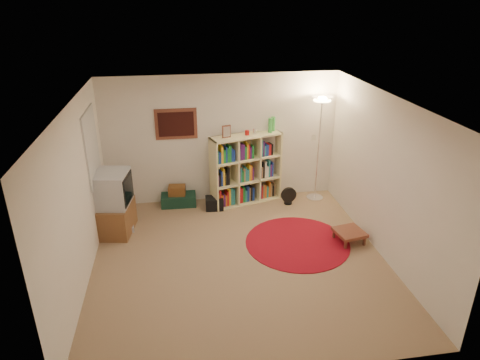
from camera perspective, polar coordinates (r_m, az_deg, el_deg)
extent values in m
cube|color=#937556|center=(6.82, -0.05, -10.65)|extent=(4.50, 4.50, 0.02)
cube|color=white|center=(5.79, -0.06, 10.42)|extent=(4.50, 4.50, 0.02)
cube|color=white|center=(8.29, -2.48, 5.47)|extent=(4.50, 0.02, 2.50)
cube|color=white|center=(4.29, 4.76, -13.53)|extent=(4.50, 0.02, 2.50)
cube|color=white|center=(6.30, -20.84, -2.26)|extent=(0.02, 4.50, 2.50)
cube|color=white|center=(6.89, 18.85, 0.28)|extent=(0.02, 4.50, 2.50)
cube|color=brown|center=(8.11, -8.52, 7.40)|extent=(0.78, 0.04, 0.58)
cube|color=#380E0B|center=(8.09, -8.52, 7.36)|extent=(0.66, 0.01, 0.46)
cube|color=white|center=(7.37, -19.19, 4.23)|extent=(0.03, 1.00, 1.20)
cube|color=beige|center=(8.68, 9.83, 5.63)|extent=(0.08, 0.01, 0.12)
cube|color=#FFF2AA|center=(8.60, 0.77, -2.72)|extent=(1.44, 0.77, 0.03)
cube|color=#FFF2AA|center=(8.09, 0.82, 5.90)|extent=(1.44, 0.77, 0.03)
cube|color=#FFF2AA|center=(8.07, -3.52, 0.68)|extent=(0.14, 0.39, 1.38)
cube|color=#FFF2AA|center=(8.62, 4.84, 2.18)|extent=(0.14, 0.39, 1.38)
cube|color=#FFF2AA|center=(8.48, 0.24, 1.89)|extent=(1.33, 0.41, 1.38)
cube|color=#FFF2AA|center=(8.23, -0.65, 1.20)|extent=(0.13, 0.37, 1.32)
cube|color=#FFF2AA|center=(8.42, 2.20, 1.71)|extent=(0.13, 0.37, 1.32)
cube|color=#FFF2AA|center=(8.41, 0.79, 0.01)|extent=(1.38, 0.73, 0.03)
cube|color=#FFF2AA|center=(8.24, 0.80, 2.95)|extent=(1.38, 0.73, 0.03)
cube|color=yellow|center=(8.26, -3.10, -2.61)|extent=(0.09, 0.16, 0.30)
cube|color=red|center=(8.26, -2.82, -2.39)|extent=(0.08, 0.16, 0.35)
cube|color=orange|center=(8.30, -2.54, -2.68)|extent=(0.08, 0.16, 0.24)
cube|color=#4F1B6C|center=(8.32, -2.27, -2.63)|extent=(0.08, 0.16, 0.24)
cube|color=orange|center=(8.34, -2.02, -2.64)|extent=(0.08, 0.16, 0.22)
cube|color=red|center=(8.33, -1.80, -2.37)|extent=(0.07, 0.16, 0.29)
cube|color=yellow|center=(8.33, -1.56, -2.16)|extent=(0.08, 0.16, 0.34)
cube|color=teal|center=(8.35, -1.29, -2.08)|extent=(0.08, 0.16, 0.35)
cube|color=teal|center=(8.37, -1.01, -2.11)|extent=(0.08, 0.16, 0.32)
cube|color=#4F1B6C|center=(8.09, -3.16, -0.02)|extent=(0.09, 0.16, 0.22)
cube|color=black|center=(8.10, -2.86, 0.10)|extent=(0.08, 0.16, 0.24)
cube|color=#1B39A2|center=(8.11, -2.60, 0.29)|extent=(0.08, 0.16, 0.29)
cube|color=yellow|center=(8.11, -2.34, 0.48)|extent=(0.08, 0.16, 0.33)
cube|color=black|center=(8.14, -2.04, 0.29)|extent=(0.09, 0.16, 0.25)
cube|color=black|center=(8.14, -1.74, 0.63)|extent=(0.09, 0.16, 0.34)
cube|color=#1B8733|center=(7.91, -3.24, 3.11)|extent=(0.09, 0.16, 0.27)
cube|color=#1B39A2|center=(7.94, -2.89, 3.00)|extent=(0.09, 0.17, 0.23)
cube|color=yellow|center=(7.93, -2.57, 3.45)|extent=(0.08, 0.16, 0.34)
cube|color=#1B8733|center=(7.97, -2.25, 3.23)|extent=(0.09, 0.16, 0.26)
cube|color=#1B39A2|center=(7.97, -1.99, 3.45)|extent=(0.07, 0.16, 0.31)
cube|color=#1B8733|center=(7.99, -1.79, 3.38)|extent=(0.07, 0.16, 0.28)
cube|color=#1B8733|center=(7.99, -1.52, 3.59)|extent=(0.09, 0.16, 0.33)
cube|color=#1B39A2|center=(8.02, -1.26, 3.43)|extent=(0.07, 0.16, 0.27)
cube|color=#1B39A2|center=(8.04, -1.01, 3.33)|extent=(0.09, 0.16, 0.23)
cube|color=red|center=(8.42, -0.21, -1.91)|extent=(0.08, 0.16, 0.34)
cube|color=red|center=(8.44, 0.06, -1.94)|extent=(0.08, 0.16, 0.31)
cube|color=#1B8733|center=(8.46, 0.34, -1.86)|extent=(0.09, 0.16, 0.32)
cube|color=teal|center=(8.49, 0.62, -2.04)|extent=(0.08, 0.16, 0.24)
cube|color=#1B39A2|center=(8.49, 0.90, -1.74)|extent=(0.09, 0.16, 0.32)
cube|color=#957851|center=(8.52, 1.13, -1.80)|extent=(0.07, 0.16, 0.28)
cube|color=black|center=(8.52, 1.34, -1.65)|extent=(0.08, 0.16, 0.32)
cube|color=#1B39A2|center=(8.55, 1.59, -1.75)|extent=(0.09, 0.16, 0.27)
cube|color=#4F1B6C|center=(8.25, -0.25, 0.56)|extent=(0.07, 0.16, 0.24)
cube|color=teal|center=(8.25, -0.04, 0.77)|extent=(0.08, 0.16, 0.29)
cube|color=#1B8733|center=(8.28, 0.19, 0.60)|extent=(0.08, 0.16, 0.22)
cube|color=#957851|center=(8.29, 0.42, 0.77)|extent=(0.07, 0.16, 0.26)
cube|color=teal|center=(8.30, 0.61, 0.89)|extent=(0.07, 0.16, 0.29)
cube|color=teal|center=(8.32, 0.86, 0.77)|extent=(0.09, 0.17, 0.24)
cube|color=yellow|center=(8.33, 1.12, 1.06)|extent=(0.07, 0.16, 0.31)
cube|color=orange|center=(8.34, 1.33, 1.08)|extent=(0.08, 0.16, 0.31)
cube|color=#4F1B6C|center=(8.37, 1.54, 0.94)|extent=(0.07, 0.16, 0.25)
cube|color=teal|center=(8.09, -0.26, 3.48)|extent=(0.07, 0.16, 0.24)
cube|color=#4F1B6C|center=(8.09, -0.02, 3.81)|extent=(0.08, 0.16, 0.33)
cube|color=#4F1B6C|center=(8.11, 0.28, 3.81)|extent=(0.09, 0.16, 0.31)
cube|color=#1B8733|center=(8.14, 0.57, 3.68)|extent=(0.08, 0.16, 0.26)
cube|color=yellow|center=(8.14, 0.81, 3.97)|extent=(0.07, 0.16, 0.33)
cube|color=red|center=(8.16, 1.01, 3.88)|extent=(0.07, 0.16, 0.30)
cube|color=#4F1B6C|center=(8.18, 1.24, 3.72)|extent=(0.08, 0.16, 0.24)
cube|color=#1B8733|center=(8.20, 1.52, 3.83)|extent=(0.09, 0.16, 0.26)
cube|color=#4F1B6C|center=(8.60, 2.56, -1.34)|extent=(0.08, 0.16, 0.34)
cube|color=red|center=(8.64, 2.78, -1.52)|extent=(0.08, 0.16, 0.26)
cube|color=#957851|center=(8.64, 2.98, -1.37)|extent=(0.07, 0.16, 0.30)
cube|color=orange|center=(8.67, 3.21, -1.41)|extent=(0.09, 0.16, 0.27)
cube|color=teal|center=(8.69, 3.48, -1.46)|extent=(0.09, 0.16, 0.23)
cube|color=orange|center=(8.69, 3.74, -1.13)|extent=(0.08, 0.16, 0.33)
cube|color=#957851|center=(8.72, 3.98, -1.23)|extent=(0.08, 0.16, 0.28)
cube|color=black|center=(8.75, 4.21, -1.35)|extent=(0.08, 0.16, 0.22)
cube|color=#957851|center=(8.76, 4.43, -1.20)|extent=(0.07, 0.16, 0.26)
cube|color=#4F1B6C|center=(8.44, 2.58, 1.06)|extent=(0.07, 0.16, 0.23)
cube|color=#957851|center=(8.46, 2.77, 1.10)|extent=(0.07, 0.16, 0.23)
cube|color=black|center=(8.46, 2.98, 1.41)|extent=(0.08, 0.16, 0.32)
cube|color=white|center=(8.47, 3.23, 1.53)|extent=(0.08, 0.16, 0.34)
cube|color=white|center=(8.51, 3.47, 1.22)|extent=(0.08, 0.16, 0.23)
cube|color=teal|center=(8.50, 3.72, 1.67)|extent=(0.07, 0.16, 0.36)
cube|color=#4F1B6C|center=(8.54, 3.93, 1.40)|extent=(0.08, 0.16, 0.26)
cube|color=#1B39A2|center=(8.55, 4.15, 1.55)|extent=(0.07, 0.16, 0.29)
cube|color=teal|center=(8.27, 2.71, 4.30)|extent=(0.09, 0.17, 0.34)
cube|color=#4F1B6C|center=(8.29, 2.96, 4.25)|extent=(0.07, 0.16, 0.32)
cube|color=teal|center=(8.32, 3.14, 3.97)|extent=(0.07, 0.16, 0.22)
cube|color=#1B39A2|center=(8.33, 3.33, 4.06)|extent=(0.07, 0.16, 0.24)
cube|color=#1B39A2|center=(8.35, 3.53, 4.06)|extent=(0.07, 0.16, 0.23)
cube|color=red|center=(8.37, 3.79, 4.11)|extent=(0.09, 0.17, 0.23)
cube|color=black|center=(8.39, 4.07, 4.15)|extent=(0.08, 0.16, 0.23)
cube|color=brown|center=(7.91, -1.82, 6.48)|extent=(0.17, 0.07, 0.24)
cube|color=#A29487|center=(7.90, -1.78, 6.46)|extent=(0.13, 0.05, 0.19)
cylinder|color=#B01210|center=(8.08, 0.95, 6.32)|extent=(0.10, 0.10, 0.09)
cylinder|color=white|center=(8.15, 1.95, 6.52)|extent=(0.09, 0.09, 0.11)
cylinder|color=#48BB51|center=(8.23, 4.06, 7.28)|extent=(0.10, 0.10, 0.28)
cylinder|color=#48BB51|center=(8.34, 4.43, 7.47)|extent=(0.10, 0.10, 0.28)
cylinder|color=white|center=(8.84, 9.92, -2.32)|extent=(0.37, 0.37, 0.03)
cylinder|color=white|center=(8.46, 10.38, 3.72)|extent=(0.03, 0.03, 1.94)
cone|color=white|center=(8.18, 10.90, 10.35)|extent=(0.44, 0.44, 0.16)
cylinder|color=#FFD88C|center=(8.18, 10.90, 10.39)|extent=(0.36, 0.36, 0.02)
cylinder|color=black|center=(8.55, 6.41, -3.04)|extent=(0.18, 0.18, 0.03)
cylinder|color=black|center=(8.52, 6.43, -2.59)|extent=(0.04, 0.04, 0.13)
cylinder|color=black|center=(8.46, 6.51, -1.98)|extent=(0.31, 0.10, 0.30)
cube|color=brown|center=(7.73, -16.21, -4.88)|extent=(0.65, 0.84, 0.53)
cube|color=silver|center=(7.49, -16.69, -1.12)|extent=(0.63, 0.72, 0.58)
cube|color=black|center=(7.41, -14.68, -1.14)|extent=(0.11, 0.55, 0.49)
cube|color=black|center=(7.41, -14.64, -1.14)|extent=(0.09, 0.48, 0.43)
cube|color=silver|center=(7.82, -14.94, -6.25)|extent=(0.29, 0.25, 0.09)
cube|color=#123224|center=(8.53, -8.17, -2.52)|extent=(0.69, 0.45, 0.22)
cube|color=brown|center=(8.42, -8.41, -1.37)|extent=(0.35, 0.26, 0.18)
cube|color=black|center=(8.27, -3.43, -3.10)|extent=(0.35, 0.30, 0.23)
cylinder|color=silver|center=(8.45, -3.34, -2.40)|extent=(0.14, 0.14, 0.26)
cylinder|color=maroon|center=(7.29, 7.65, -8.27)|extent=(1.74, 1.74, 0.02)
cube|color=brown|center=(7.40, 14.40, -6.76)|extent=(0.53, 0.53, 0.05)
cube|color=brown|center=(7.24, 13.89, -8.38)|extent=(0.04, 0.04, 0.16)
cube|color=brown|center=(7.42, 16.26, -7.79)|extent=(0.04, 0.04, 0.16)
cube|color=brown|center=(7.49, 12.41, -7.04)|extent=(0.04, 0.04, 0.16)
cube|color=brown|center=(7.67, 14.73, -6.51)|extent=(0.04, 0.04, 0.16)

